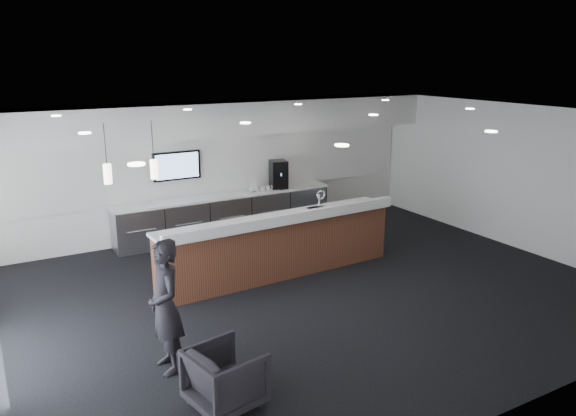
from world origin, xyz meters
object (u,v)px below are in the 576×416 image
service_counter (279,245)px  lounge_guest (165,307)px  armchair (226,377)px  coffee_machine (278,174)px

service_counter → lounge_guest: lounge_guest is taller
service_counter → armchair: 4.09m
lounge_guest → service_counter: bearing=127.3°
coffee_machine → armchair: 7.17m
coffee_machine → service_counter: bearing=-105.0°
service_counter → coffee_machine: 3.12m
armchair → lounge_guest: 1.25m
service_counter → armchair: size_ratio=5.95×
armchair → lounge_guest: (-0.34, 1.09, 0.52)m
armchair → lounge_guest: size_ratio=0.45×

